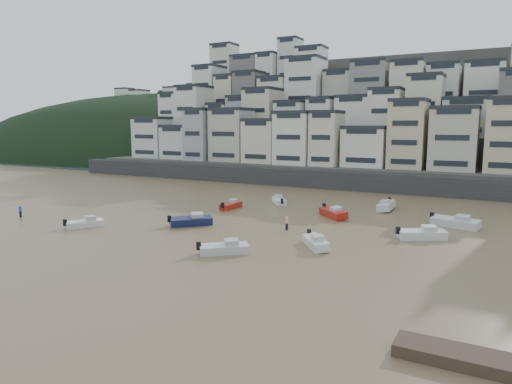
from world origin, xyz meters
The scene contains 16 objects.
sea_strip centered at (-110.00, 145.00, 0.01)m, with size 340.00×340.00×0.00m, color #414D5E.
harbor_wall centered at (10.00, 65.00, 1.75)m, with size 140.00×3.00×3.50m, color #38383A.
hillside centered at (14.73, 104.84, 13.01)m, with size 141.04×66.00×50.00m.
headland centered at (-95.00, 135.00, 0.02)m, with size 216.00×135.00×53.33m.
boat_a centered at (13.10, 15.55, 0.72)m, with size 5.26×1.72×1.43m, color silver, non-canonical shape.
boat_b centered at (20.14, 22.14, 0.73)m, with size 5.38×1.76×1.47m, color silver, non-canonical shape.
boat_c centered at (2.54, 24.36, 0.78)m, with size 5.76×1.88×1.57m, color #161E45, non-canonical shape.
boat_d centered at (29.26, 31.07, 0.78)m, with size 5.70×1.87×1.55m, color silver, non-canonical shape.
boat_e centered at (16.55, 37.96, 0.81)m, with size 5.96×1.95×1.62m, color #A51B14, non-canonical shape.
boat_f centered at (0.69, 36.90, 0.68)m, with size 4.96×1.62×1.35m, color #AC2015, non-canonical shape.
boat_g centered at (31.94, 39.15, 0.84)m, with size 6.16×2.02×1.68m, color silver, non-canonical shape.
boat_h centered at (5.50, 43.89, 0.72)m, with size 5.28×1.73×1.44m, color white, non-canonical shape.
boat_i centered at (21.73, 46.94, 0.85)m, with size 6.20×2.03×1.69m, color silver, non-canonical shape.
boat_j centered at (-8.50, 17.29, 0.66)m, with size 4.85×1.59×1.32m, color silver, non-canonical shape.
person_blue centered at (-21.20, 17.35, 0.87)m, with size 0.44×0.44×1.74m, color blue, non-canonical shape.
person_pink centered at (14.17, 27.95, 0.87)m, with size 0.44×0.44×1.74m, color #E8A8A4, non-canonical shape.
Camera 1 is at (36.69, -21.19, 12.60)m, focal length 32.00 mm.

